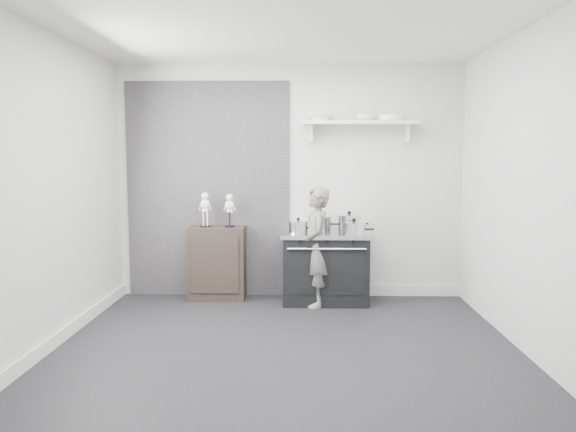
% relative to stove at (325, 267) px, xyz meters
% --- Properties ---
extents(ground, '(4.00, 4.00, 0.00)m').
position_rel_stove_xyz_m(ground, '(-0.41, -1.48, -0.40)').
color(ground, black).
rests_on(ground, ground).
extents(room_shell, '(4.02, 3.62, 2.71)m').
position_rel_stove_xyz_m(room_shell, '(-0.50, -1.33, 1.24)').
color(room_shell, beige).
rests_on(room_shell, ground).
extents(wall_shelf, '(1.30, 0.26, 0.24)m').
position_rel_stove_xyz_m(wall_shelf, '(0.39, 0.20, 1.61)').
color(wall_shelf, silver).
rests_on(wall_shelf, room_shell).
extents(stove, '(0.99, 0.62, 0.80)m').
position_rel_stove_xyz_m(stove, '(0.00, 0.00, 0.00)').
color(stove, black).
rests_on(stove, ground).
extents(side_cabinet, '(0.64, 0.38, 0.84)m').
position_rel_stove_xyz_m(side_cabinet, '(-1.24, 0.13, 0.02)').
color(side_cabinet, black).
rests_on(side_cabinet, ground).
extents(child, '(0.35, 0.50, 1.31)m').
position_rel_stove_xyz_m(child, '(-0.11, -0.18, 0.25)').
color(child, slate).
rests_on(child, ground).
extents(pot_front_left, '(0.30, 0.21, 0.17)m').
position_rel_stove_xyz_m(pot_front_left, '(-0.31, -0.09, 0.46)').
color(pot_front_left, silver).
rests_on(pot_front_left, stove).
extents(pot_back_left, '(0.36, 0.28, 0.22)m').
position_rel_stove_xyz_m(pot_back_left, '(-0.06, 0.11, 0.48)').
color(pot_back_left, silver).
rests_on(pot_back_left, stove).
extents(pot_back_right, '(0.35, 0.26, 0.23)m').
position_rel_stove_xyz_m(pot_back_right, '(0.27, 0.09, 0.49)').
color(pot_back_right, silver).
rests_on(pot_back_right, stove).
extents(pot_front_right, '(0.35, 0.26, 0.18)m').
position_rel_stove_xyz_m(pot_front_right, '(0.30, -0.20, 0.46)').
color(pot_front_right, silver).
rests_on(pot_front_right, stove).
extents(skeleton_full, '(0.13, 0.08, 0.45)m').
position_rel_stove_xyz_m(skeleton_full, '(-1.37, 0.13, 0.66)').
color(skeleton_full, white).
rests_on(skeleton_full, side_cabinet).
extents(skeleton_torso, '(0.12, 0.08, 0.43)m').
position_rel_stove_xyz_m(skeleton_torso, '(-1.09, 0.13, 0.65)').
color(skeleton_torso, white).
rests_on(skeleton_torso, side_cabinet).
extents(bowl_large, '(0.28, 0.28, 0.07)m').
position_rel_stove_xyz_m(bowl_large, '(-0.06, 0.19, 1.67)').
color(bowl_large, white).
rests_on(bowl_large, wall_shelf).
extents(bowl_small, '(0.22, 0.22, 0.07)m').
position_rel_stove_xyz_m(bowl_small, '(0.44, 0.19, 1.67)').
color(bowl_small, white).
rests_on(bowl_small, wall_shelf).
extents(plate_stack, '(0.28, 0.28, 0.06)m').
position_rel_stove_xyz_m(plate_stack, '(0.74, 0.19, 1.67)').
color(plate_stack, white).
rests_on(plate_stack, wall_shelf).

